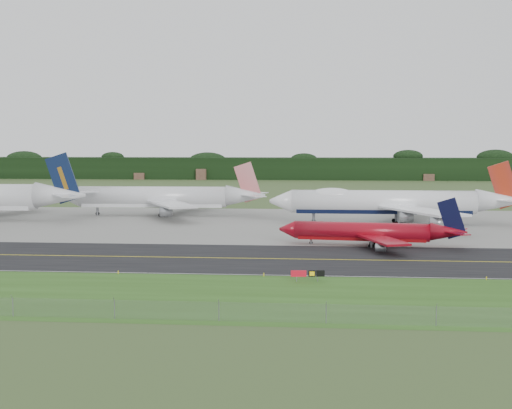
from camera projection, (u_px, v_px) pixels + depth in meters
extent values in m
plane|color=#334721|center=(290.00, 255.00, 127.18)|extent=(600.00, 600.00, 0.00)
cube|color=#2B4F17|center=(279.00, 297.00, 92.45)|extent=(400.00, 30.00, 0.01)
cube|color=black|center=(289.00, 259.00, 123.21)|extent=(400.00, 32.00, 0.02)
cube|color=gray|center=(299.00, 224.00, 177.79)|extent=(400.00, 78.00, 0.01)
cube|color=yellow|center=(289.00, 259.00, 123.21)|extent=(400.00, 0.40, 0.00)
cube|color=silver|center=(285.00, 275.00, 107.83)|extent=(400.00, 0.25, 0.00)
plane|color=slate|center=(272.00, 313.00, 79.45)|extent=(320.00, 0.00, 320.00)
cylinder|color=slate|center=(272.00, 313.00, 79.45)|extent=(0.10, 0.10, 2.20)
cube|color=black|center=(311.00, 168.00, 399.57)|extent=(700.00, 24.00, 12.00)
cylinder|color=white|center=(383.00, 202.00, 176.28)|extent=(45.05, 5.78, 5.72)
cube|color=black|center=(383.00, 209.00, 176.43)|extent=(42.80, 4.35, 2.00)
cone|color=white|center=(281.00, 201.00, 178.50)|extent=(5.64, 5.73, 5.72)
cone|color=white|center=(501.00, 201.00, 173.74)|extent=(11.89, 5.74, 5.72)
ellipsoid|color=white|center=(332.00, 195.00, 177.25)|extent=(11.67, 4.88, 3.65)
cube|color=white|center=(422.00, 211.00, 163.03)|extent=(18.17, 26.53, 0.49)
cube|color=white|center=(409.00, 202.00, 188.32)|extent=(18.12, 26.54, 0.49)
cube|color=#A92913|center=(504.00, 185.00, 173.35)|extent=(8.22, 0.47, 11.85)
cylinder|color=gray|center=(406.00, 217.00, 164.02)|extent=(3.13, 2.41, 2.40)
cylinder|color=gray|center=(395.00, 208.00, 188.21)|extent=(3.13, 2.41, 2.40)
cylinder|color=gray|center=(437.00, 223.00, 152.57)|extent=(3.13, 2.41, 2.40)
cylinder|color=gray|center=(410.00, 204.00, 198.76)|extent=(3.13, 2.41, 2.40)
cylinder|color=black|center=(314.00, 221.00, 178.21)|extent=(1.03, 0.46, 1.03)
cylinder|color=slate|center=(399.00, 218.00, 173.15)|extent=(0.80, 0.80, 3.83)
cylinder|color=black|center=(399.00, 224.00, 173.27)|extent=(1.03, 0.52, 1.03)
cylinder|color=slate|center=(396.00, 215.00, 179.39)|extent=(0.80, 0.80, 3.83)
cylinder|color=black|center=(396.00, 221.00, 179.51)|extent=(1.03, 0.52, 1.03)
cylinder|color=maroon|center=(361.00, 231.00, 138.89)|extent=(26.28, 6.84, 3.52)
cube|color=maroon|center=(361.00, 237.00, 138.99)|extent=(24.87, 5.80, 1.23)
cone|color=maroon|center=(288.00, 229.00, 142.05)|extent=(3.68, 3.91, 3.52)
cone|color=maroon|center=(449.00, 232.00, 135.32)|extent=(7.27, 4.38, 3.52)
cube|color=maroon|center=(383.00, 240.00, 130.92)|extent=(8.87, 15.25, 0.40)
cube|color=maroon|center=(386.00, 230.00, 145.03)|extent=(11.74, 14.77, 0.40)
cube|color=black|center=(452.00, 218.00, 134.98)|extent=(5.55, 0.99, 8.02)
cylinder|color=gray|center=(381.00, 248.00, 127.69)|extent=(2.10, 1.71, 1.48)
cylinder|color=gray|center=(385.00, 233.00, 148.54)|extent=(2.10, 1.71, 1.48)
cylinder|color=black|center=(311.00, 243.00, 141.24)|extent=(0.67, 0.36, 0.63)
cylinder|color=slate|center=(372.00, 243.00, 136.72)|extent=(0.55, 0.55, 1.82)
cylinder|color=black|center=(371.00, 246.00, 136.77)|extent=(0.67, 0.40, 0.63)
cylinder|color=slate|center=(373.00, 240.00, 140.49)|extent=(0.55, 0.55, 1.82)
cylinder|color=black|center=(373.00, 243.00, 140.54)|extent=(0.67, 0.40, 0.63)
cone|color=silver|center=(61.00, 195.00, 183.38)|extent=(13.22, 7.08, 6.61)
cube|color=silver|center=(0.00, 197.00, 199.33)|extent=(19.64, 30.55, 0.58)
cube|color=#0D1A3A|center=(63.00, 178.00, 182.97)|extent=(9.27, 0.86, 13.35)
cylinder|color=gray|center=(24.00, 200.00, 211.46)|extent=(3.71, 2.91, 2.78)
cylinder|color=silver|center=(153.00, 197.00, 196.66)|extent=(41.01, 7.23, 5.67)
cube|color=white|center=(153.00, 203.00, 196.82)|extent=(38.92, 5.74, 1.98)
cone|color=silver|center=(71.00, 196.00, 197.83)|extent=(5.32, 5.86, 5.67)
cone|color=silver|center=(246.00, 196.00, 195.31)|extent=(10.98, 6.08, 5.67)
cube|color=silver|center=(171.00, 204.00, 184.75)|extent=(17.24, 24.17, 0.51)
cube|color=silver|center=(185.00, 197.00, 208.01)|extent=(15.86, 24.41, 0.51)
cube|color=red|center=(248.00, 182.00, 194.96)|extent=(7.83, 0.75, 11.27)
cylinder|color=gray|center=(166.00, 212.00, 179.33)|extent=(3.18, 2.50, 2.38)
cylinder|color=gray|center=(186.00, 201.00, 213.73)|extent=(3.18, 2.50, 2.38)
cylinder|color=black|center=(98.00, 214.00, 197.86)|extent=(1.04, 0.50, 1.02)
cylinder|color=slate|center=(162.00, 210.00, 193.69)|extent=(0.82, 0.82, 3.58)
cylinder|color=black|center=(162.00, 215.00, 193.80)|extent=(1.04, 0.55, 1.02)
cylinder|color=slate|center=(166.00, 208.00, 199.89)|extent=(0.82, 0.82, 3.58)
cylinder|color=black|center=(166.00, 213.00, 200.00)|extent=(1.04, 0.55, 1.02)
cylinder|color=slate|center=(296.00, 279.00, 102.99)|extent=(0.12, 0.12, 0.71)
cylinder|color=slate|center=(318.00, 279.00, 103.06)|extent=(0.12, 0.12, 0.71)
cube|color=maroon|center=(299.00, 274.00, 102.92)|extent=(2.25, 0.44, 0.92)
cube|color=black|center=(312.00, 274.00, 102.97)|extent=(1.03, 0.30, 0.92)
cube|color=black|center=(320.00, 273.00, 103.00)|extent=(1.24, 0.32, 0.92)
cylinder|color=yellow|center=(118.00, 272.00, 109.09)|extent=(0.16, 0.16, 0.50)
cylinder|color=yellow|center=(264.00, 275.00, 107.09)|extent=(0.16, 0.16, 0.50)
cylinder|color=yellow|center=(486.00, 278.00, 104.18)|extent=(0.16, 0.16, 0.50)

